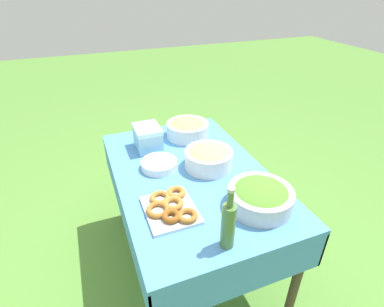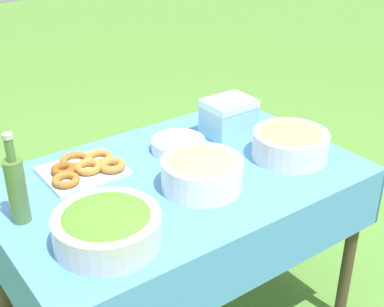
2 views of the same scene
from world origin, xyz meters
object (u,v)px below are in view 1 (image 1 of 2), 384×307
object	(u,v)px
pasta_bowl	(209,157)
plate_stack	(159,164)
salad_bowl	(260,196)
cooler_box	(148,137)
bread_bowl	(187,128)
olive_oil_bottle	(228,224)
donut_platter	(170,207)

from	to	relation	value
pasta_bowl	plate_stack	size ratio (longest dim) A/B	1.33
pasta_bowl	salad_bowl	bearing A→B (deg)	-167.70
cooler_box	bread_bowl	bearing A→B (deg)	-78.60
olive_oil_bottle	cooler_box	xyz separation A→B (m)	(0.95, 0.11, -0.04)
donut_platter	olive_oil_bottle	size ratio (longest dim) A/B	0.99
salad_bowl	plate_stack	bearing A→B (deg)	35.89
salad_bowl	plate_stack	xyz separation A→B (m)	(0.52, 0.38, -0.04)
olive_oil_bottle	bread_bowl	world-z (taller)	olive_oil_bottle
plate_stack	cooler_box	distance (m)	0.27
plate_stack	salad_bowl	bearing A→B (deg)	-144.11
salad_bowl	olive_oil_bottle	size ratio (longest dim) A/B	1.06
plate_stack	bread_bowl	bearing A→B (deg)	-43.33
pasta_bowl	bread_bowl	size ratio (longest dim) A/B	0.97
pasta_bowl	cooler_box	xyz separation A→B (m)	(0.36, 0.28, 0.01)
donut_platter	cooler_box	world-z (taller)	cooler_box
pasta_bowl	plate_stack	bearing A→B (deg)	71.45
bread_bowl	donut_platter	bearing A→B (deg)	153.28
olive_oil_bottle	salad_bowl	bearing A→B (deg)	-58.05
salad_bowl	plate_stack	size ratio (longest dim) A/B	1.51
donut_platter	cooler_box	size ratio (longest dim) A/B	1.50
plate_stack	bread_bowl	size ratio (longest dim) A/B	0.73
pasta_bowl	cooler_box	world-z (taller)	cooler_box
olive_oil_bottle	cooler_box	size ratio (longest dim) A/B	1.52
salad_bowl	donut_platter	bearing A→B (deg)	73.12
donut_platter	plate_stack	world-z (taller)	plate_stack
pasta_bowl	olive_oil_bottle	xyz separation A→B (m)	(-0.59, 0.18, 0.05)
pasta_bowl	cooler_box	size ratio (longest dim) A/B	1.42
bread_bowl	cooler_box	distance (m)	0.31
salad_bowl	bread_bowl	distance (m)	0.84
salad_bowl	donut_platter	xyz separation A→B (m)	(0.13, 0.43, -0.04)
plate_stack	cooler_box	size ratio (longest dim) A/B	1.07
plate_stack	cooler_box	world-z (taller)	cooler_box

